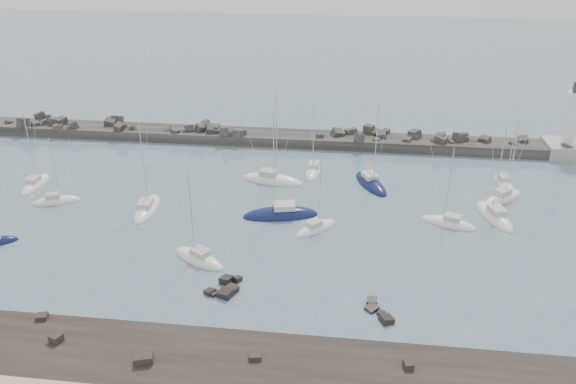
# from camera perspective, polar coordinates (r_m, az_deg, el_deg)

# --- Properties ---
(ground) EXTENTS (400.00, 400.00, 0.00)m
(ground) POSITION_cam_1_polar(r_m,az_deg,el_deg) (71.10, -1.85, -5.87)
(ground) COLOR slate
(ground) RESTS_ON ground
(rock_shelf) EXTENTS (140.00, 12.00, 2.03)m
(rock_shelf) POSITION_cam_1_polar(r_m,az_deg,el_deg) (53.91, -5.58, -18.08)
(rock_shelf) COLOR black
(rock_shelf) RESTS_ON ground
(rock_cluster_near) EXTENTS (3.92, 4.60, 1.46)m
(rock_cluster_near) POSITION_cam_1_polar(r_m,az_deg,el_deg) (64.09, -6.46, -9.87)
(rock_cluster_near) COLOR black
(rock_cluster_near) RESTS_ON ground
(rock_cluster_far) EXTENTS (3.22, 4.40, 1.63)m
(rock_cluster_far) POSITION_cam_1_polar(r_m,az_deg,el_deg) (61.19, 9.24, -12.15)
(rock_cluster_far) COLOR black
(rock_cluster_far) RESTS_ON ground
(breakwater) EXTENTS (115.00, 7.15, 5.09)m
(breakwater) POSITION_cam_1_polar(r_m,az_deg,el_deg) (105.94, -2.83, 5.32)
(breakwater) COLOR #2F2C2A
(breakwater) RESTS_ON ground
(lighthouse) EXTENTS (7.00, 7.00, 14.60)m
(lighthouse) POSITION_cam_1_polar(r_m,az_deg,el_deg) (110.10, 26.54, 4.89)
(lighthouse) COLOR #999A95
(lighthouse) RESTS_ON ground
(sailboat_0) EXTENTS (7.08, 4.52, 10.95)m
(sailboat_0) POSITION_cam_1_polar(r_m,az_deg,el_deg) (89.30, -22.44, -0.91)
(sailboat_0) COLOR white
(sailboat_0) RESTS_ON ground
(sailboat_1) EXTENTS (2.63, 7.91, 12.50)m
(sailboat_1) POSITION_cam_1_polar(r_m,az_deg,el_deg) (96.32, -24.25, 0.67)
(sailboat_1) COLOR white
(sailboat_1) RESTS_ON ground
(sailboat_3) EXTENTS (3.24, 9.12, 14.18)m
(sailboat_3) POSITION_cam_1_polar(r_m,az_deg,el_deg) (82.92, -14.12, -1.69)
(sailboat_3) COLOR white
(sailboat_3) RESTS_ON ground
(sailboat_4) EXTENTS (10.50, 5.02, 15.95)m
(sailboat_4) POSITION_cam_1_polar(r_m,az_deg,el_deg) (89.32, -1.62, 1.18)
(sailboat_4) COLOR white
(sailboat_4) RESTS_ON ground
(sailboat_5) EXTENTS (8.01, 6.03, 12.55)m
(sailboat_5) POSITION_cam_1_polar(r_m,az_deg,el_deg) (69.78, -9.06, -6.75)
(sailboat_5) COLOR white
(sailboat_5) RESTS_ON ground
(sailboat_6) EXTENTS (3.03, 8.08, 12.55)m
(sailboat_6) POSITION_cam_1_polar(r_m,az_deg,el_deg) (92.72, 2.61, 2.11)
(sailboat_6) COLOR white
(sailboat_6) RESTS_ON ground
(sailboat_7) EXTENTS (6.37, 6.60, 11.17)m
(sailboat_7) POSITION_cam_1_polar(r_m,az_deg,el_deg) (75.47, 2.85, -3.76)
(sailboat_7) COLOR white
(sailboat_7) RESTS_ON ground
(sailboat_8) EXTENTS (6.59, 9.78, 14.87)m
(sailboat_8) POSITION_cam_1_polar(r_m,az_deg,el_deg) (89.02, 8.41, 0.81)
(sailboat_8) COLOR #101945
(sailboat_8) RESTS_ON ground
(sailboat_9) EXTENTS (7.87, 4.79, 11.98)m
(sailboat_9) POSITION_cam_1_polar(r_m,az_deg,el_deg) (79.72, 16.00, -3.10)
(sailboat_9) COLOR white
(sailboat_9) RESTS_ON ground
(sailboat_10) EXTENTS (5.39, 9.59, 14.55)m
(sailboat_10) POSITION_cam_1_polar(r_m,az_deg,el_deg) (83.47, 20.19, -2.37)
(sailboat_10) COLOR white
(sailboat_10) RESTS_ON ground
(sailboat_12) EXTENTS (7.87, 7.32, 13.15)m
(sailboat_12) POSITION_cam_1_polar(r_m,az_deg,el_deg) (89.40, 20.98, -0.61)
(sailboat_12) COLOR white
(sailboat_12) RESTS_ON ground
(sailboat_13) EXTENTS (11.04, 5.54, 16.69)m
(sailboat_13) POSITION_cam_1_polar(r_m,az_deg,el_deg) (78.80, -0.75, -2.35)
(sailboat_13) COLOR #101945
(sailboat_13) RESTS_ON ground
(sailboat_14) EXTENTS (3.12, 7.57, 11.77)m
(sailboat_14) POSITION_cam_1_polar(r_m,az_deg,el_deg) (94.15, 21.05, 0.70)
(sailboat_14) COLOR white
(sailboat_14) RESTS_ON ground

